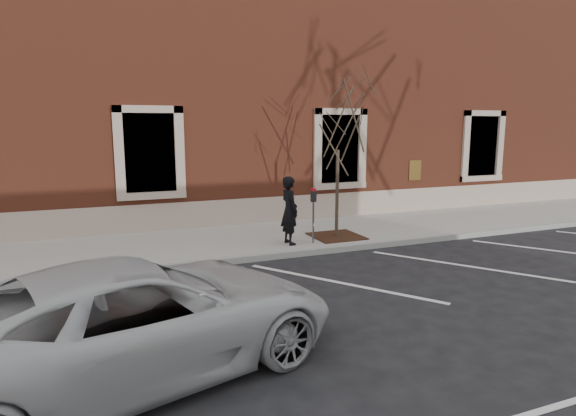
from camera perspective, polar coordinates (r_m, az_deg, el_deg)
name	(u,v)px	position (r m, az deg, el deg)	size (l,w,h in m)	color
ground	(297,256)	(11.84, 1.10, -5.71)	(120.00, 120.00, 0.00)	#28282B
sidewalk_near	(272,238)	(13.40, -1.85, -3.55)	(40.00, 3.50, 0.15)	#B7B5AC
curb_near	(298,254)	(11.78, 1.20, -5.42)	(40.00, 0.12, 0.15)	#9E9E99
parking_stripes	(340,283)	(9.94, 6.15, -8.80)	(28.00, 4.40, 0.01)	silver
building_civic	(217,103)	(18.79, -8.41, 12.21)	(40.00, 8.62, 8.00)	brown
man	(289,210)	(12.23, 0.17, -0.28)	(0.64, 0.42, 1.75)	black
parking_meter	(313,205)	(12.34, 3.03, 0.33)	(0.13, 0.10, 1.43)	#595B60
tree_grate	(336,236)	(13.26, 5.75, -3.33)	(1.30, 1.30, 0.03)	#371911
sapling	(338,125)	(12.92, 5.98, 9.73)	(2.58, 2.58, 4.31)	#493C2C
white_truck	(138,318)	(6.55, -17.38, -12.34)	(2.47, 5.36, 1.49)	silver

